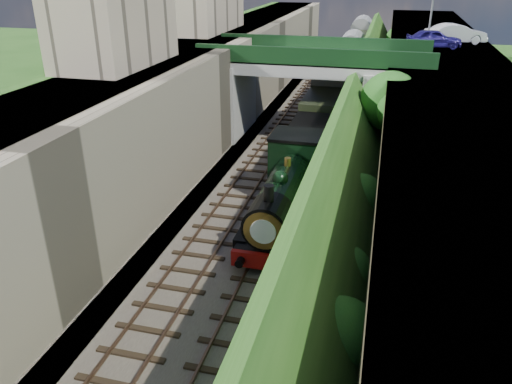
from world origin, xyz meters
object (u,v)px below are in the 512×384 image
Objects in this scene: road_bridge at (321,87)px; tender at (309,149)px; car_silver at (456,34)px; tree at (392,103)px; lamppost at (433,2)px; locomotive at (286,193)px; car_blue at (434,39)px.

road_bridge is 7.05m from tender.
tender is at bearing 130.41° from car_silver.
tree is 1.39× the size of car_silver.
car_silver is 18.95m from tender.
tree is at bearing 10.65° from tender.
lamppost is at bearing 43.18° from road_bridge.
road_bridge reaches higher than tree.
car_silver reaches higher than road_bridge.
car_silver is at bearing 67.71° from locomotive.
car_blue is 15.65m from tender.
car_blue is (7.77, 6.04, 2.88)m from road_bridge.
lamppost is (2.45, 12.68, 4.92)m from tree.
car_blue reaches higher than locomotive.
road_bridge is 10.25m from car_blue.
lamppost reaches higher than tender.
locomotive is at bearing -108.90° from lamppost.
car_blue is at bearing -69.43° from lamppost.
road_bridge is 7.60m from tree.
car_blue is at bearing 59.28° from tender.
lamppost reaches higher than car_silver.
car_blue is at bearing 128.63° from car_silver.
tender is at bearing -87.78° from road_bridge.
road_bridge is 1.56× the size of locomotive.
car_silver is 0.47× the size of locomotive.
locomotive is (-7.51, -20.01, -5.07)m from car_blue.
tree is at bearing -100.95° from lamppost.
car_blue is 3.45m from car_silver.
locomotive is (-4.71, -8.25, -2.75)m from tree.
car_silver reaches higher than tree.
car_silver is at bearing 41.58° from lamppost.
car_blue is 0.88× the size of car_silver.
lamppost is 1.26× the size of car_silver.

